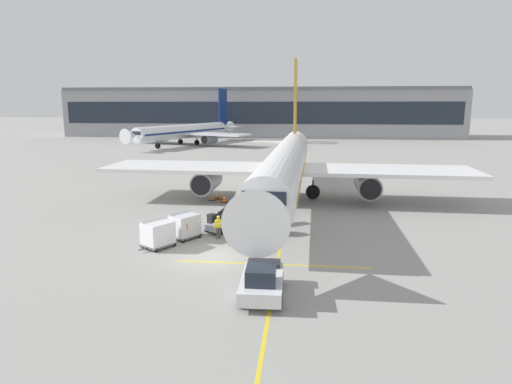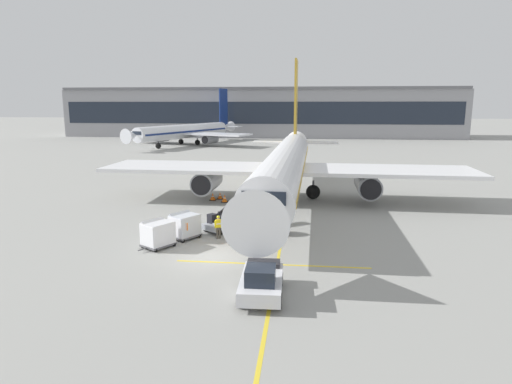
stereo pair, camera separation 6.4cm
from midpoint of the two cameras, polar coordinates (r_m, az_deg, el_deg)
ground_plane at (r=28.90m, az=-6.10°, el=-8.37°), size 600.00×600.00×0.00m
parked_airplane at (r=44.89m, az=3.85°, el=3.60°), size 37.33×47.24×15.81m
belt_loader at (r=34.75m, az=-3.91°, el=-3.49°), size 4.06×5.11×2.93m
baggage_cart_lead at (r=32.81m, az=-9.30°, el=-4.23°), size 2.42×2.73×1.91m
baggage_cart_second at (r=31.11m, az=-12.66°, el=-5.22°), size 2.42×2.73×1.91m
pushback_tug at (r=22.93m, az=0.69°, el=-11.44°), size 2.22×4.46×1.83m
ground_crew_by_loader at (r=30.88m, az=-3.41°, el=-5.09°), size 0.37×0.54×1.74m
ground_crew_by_carts at (r=32.05m, az=-2.82°, el=-4.48°), size 0.54×0.36×1.74m
ground_crew_marshaller at (r=32.39m, az=-4.94°, el=-4.33°), size 0.53×0.38×1.74m
ground_crew_wingwalker at (r=32.03m, az=-9.34°, el=-4.62°), size 0.57×0.28×1.74m
safety_cone_engine_keepout at (r=44.55m, az=-4.15°, el=-0.84°), size 0.69×0.69×0.77m
safety_cone_wingtip at (r=46.04m, az=-4.73°, el=-0.50°), size 0.62×0.62×0.70m
safety_cone_nose_mark at (r=45.51m, az=-5.67°, el=-0.61°), size 0.67×0.67×0.76m
apron_guidance_line_lead_in at (r=44.65m, az=4.11°, el=-1.30°), size 0.20×110.00×0.01m
apron_guidance_line_stop_bar at (r=27.53m, az=2.05°, el=-9.32°), size 12.00×0.20×0.01m
terminal_building at (r=140.06m, az=0.59°, el=10.24°), size 118.33×22.47×14.65m
distant_airplane at (r=109.57m, az=-9.01°, el=7.74°), size 32.94×39.92×13.94m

